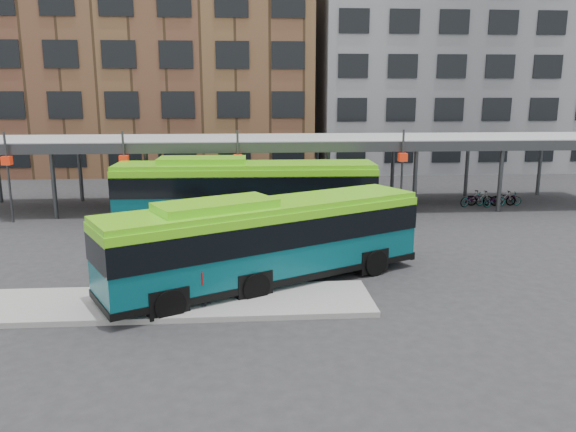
{
  "coord_description": "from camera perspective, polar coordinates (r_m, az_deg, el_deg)",
  "views": [
    {
      "loc": [
        -2.53,
        -20.42,
        6.8
      ],
      "look_at": [
        -0.87,
        2.06,
        1.8
      ],
      "focal_mm": 35.0,
      "sensor_mm": 36.0,
      "label": 1
    }
  ],
  "objects": [
    {
      "name": "building_grey",
      "position": [
        55.69,
        15.79,
        15.34
      ],
      "size": [
        24.0,
        14.0,
        20.0
      ],
      "primitive_type": "cube",
      "color": "slate",
      "rests_on": "ground"
    },
    {
      "name": "boarding_island",
      "position": [
        18.91,
        -13.13,
        -8.63
      ],
      "size": [
        14.0,
        3.0,
        0.18
      ],
      "primitive_type": "cube",
      "color": "gray",
      "rests_on": "ground"
    },
    {
      "name": "canopy",
      "position": [
        33.51,
        0.02,
        7.55
      ],
      "size": [
        40.0,
        6.53,
        4.8
      ],
      "color": "#999B9E",
      "rests_on": "ground"
    },
    {
      "name": "pedestrian",
      "position": [
        18.01,
        -8.4,
        -6.59
      ],
      "size": [
        0.58,
        0.66,
        1.51
      ],
      "rotation": [
        0.0,
        0.0,
        1.09
      ],
      "color": "black",
      "rests_on": "boarding_island"
    },
    {
      "name": "ground",
      "position": [
        21.67,
        2.71,
        -5.8
      ],
      "size": [
        120.0,
        120.0,
        0.0
      ],
      "primitive_type": "plane",
      "color": "#28282B",
      "rests_on": "ground"
    },
    {
      "name": "building_brick",
      "position": [
        53.12,
        -12.85,
        16.74
      ],
      "size": [
        26.0,
        14.0,
        22.0
      ],
      "primitive_type": "cube",
      "color": "brown",
      "rests_on": "ground"
    },
    {
      "name": "bus_rear",
      "position": [
        28.65,
        -4.4,
        2.56
      ],
      "size": [
        13.1,
        3.15,
        3.6
      ],
      "rotation": [
        0.0,
        0.0,
        -0.02
      ],
      "color": "#074D57",
      "rests_on": "ground"
    },
    {
      "name": "bus_front",
      "position": [
        19.87,
        -2.19,
        -2.35
      ],
      "size": [
        11.71,
        7.77,
        3.28
      ],
      "rotation": [
        0.0,
        0.0,
        0.48
      ],
      "color": "#074D57",
      "rests_on": "ground"
    },
    {
      "name": "bike_rack",
      "position": [
        36.27,
        19.87,
        1.67
      ],
      "size": [
        4.08,
        1.45,
        0.96
      ],
      "color": "slate",
      "rests_on": "ground"
    }
  ]
}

